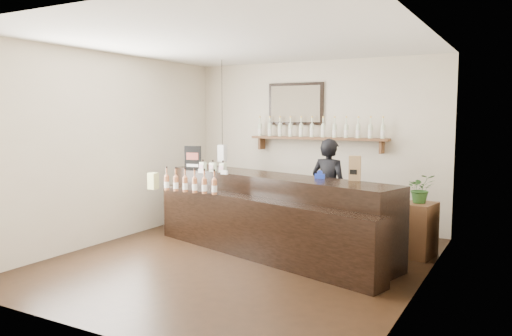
% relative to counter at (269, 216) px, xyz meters
% --- Properties ---
extents(ground, '(5.00, 5.00, 0.00)m').
position_rel_counter_xyz_m(ground, '(-0.13, -0.56, -0.49)').
color(ground, black).
rests_on(ground, ground).
extents(room_shell, '(5.00, 5.00, 5.00)m').
position_rel_counter_xyz_m(room_shell, '(-0.13, -0.56, 1.21)').
color(room_shell, beige).
rests_on(room_shell, ground).
extents(back_wall_decor, '(2.66, 0.96, 1.69)m').
position_rel_counter_xyz_m(back_wall_decor, '(-0.27, 1.81, 1.26)').
color(back_wall_decor, brown).
rests_on(back_wall_decor, ground).
extents(counter, '(3.80, 2.02, 1.23)m').
position_rel_counter_xyz_m(counter, '(0.00, 0.00, 0.00)').
color(counter, black).
rests_on(counter, ground).
extents(promo_sign, '(0.26, 0.08, 0.37)m').
position_rel_counter_xyz_m(promo_sign, '(-1.33, 0.06, 0.75)').
color(promo_sign, black).
rests_on(promo_sign, counter).
extents(paper_bag, '(0.16, 0.14, 0.32)m').
position_rel_counter_xyz_m(paper_bag, '(1.17, 0.13, 0.72)').
color(paper_bag, brown).
rests_on(paper_bag, counter).
extents(tape_dispenser, '(0.14, 0.08, 0.11)m').
position_rel_counter_xyz_m(tape_dispenser, '(0.70, 0.10, 0.60)').
color(tape_dispenser, '#1B35BF').
rests_on(tape_dispenser, counter).
extents(side_cabinet, '(0.44, 0.55, 0.73)m').
position_rel_counter_xyz_m(side_cabinet, '(1.87, 0.75, -0.13)').
color(side_cabinet, brown).
rests_on(side_cabinet, ground).
extents(potted_plant, '(0.45, 0.43, 0.39)m').
position_rel_counter_xyz_m(potted_plant, '(1.87, 0.75, 0.43)').
color(potted_plant, '#315E25').
rests_on(potted_plant, side_cabinet).
extents(shopkeeper, '(0.68, 0.48, 1.75)m').
position_rel_counter_xyz_m(shopkeeper, '(0.50, 0.99, 0.38)').
color(shopkeeper, black).
rests_on(shopkeeper, ground).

